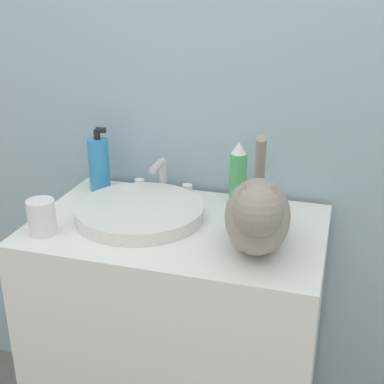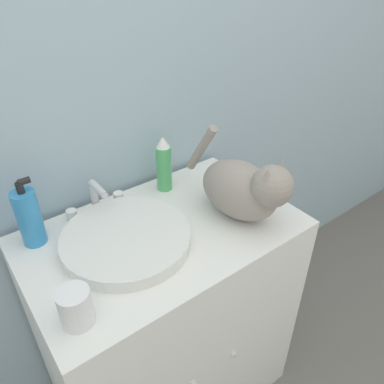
{
  "view_description": "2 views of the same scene",
  "coord_description": "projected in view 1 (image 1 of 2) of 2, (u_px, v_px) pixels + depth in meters",
  "views": [
    {
      "loc": [
        0.42,
        -1.01,
        1.49
      ],
      "look_at": [
        0.05,
        0.22,
        0.96
      ],
      "focal_mm": 50.0,
      "sensor_mm": 36.0,
      "label": 1
    },
    {
      "loc": [
        -0.44,
        -0.48,
        1.56
      ],
      "look_at": [
        0.09,
        0.24,
        0.95
      ],
      "focal_mm": 35.0,
      "sensor_mm": 36.0,
      "label": 2
    }
  ],
  "objects": [
    {
      "name": "spray_bottle",
      "position": [
        238.0,
        174.0,
        1.57
      ],
      "size": [
        0.05,
        0.05,
        0.19
      ],
      "color": "#4CB266",
      "rests_on": "vanity_cabinet"
    },
    {
      "name": "vanity_cabinet",
      "position": [
        179.0,
        348.0,
        1.64
      ],
      "size": [
        0.81,
        0.53,
        0.84
      ],
      "color": "white",
      "rests_on": "ground_plane"
    },
    {
      "name": "cup",
      "position": [
        42.0,
        217.0,
        1.41
      ],
      "size": [
        0.07,
        0.07,
        0.09
      ],
      "color": "white",
      "rests_on": "vanity_cabinet"
    },
    {
      "name": "faucet",
      "position": [
        162.0,
        179.0,
        1.66
      ],
      "size": [
        0.19,
        0.1,
        0.12
      ],
      "color": "silver",
      "rests_on": "vanity_cabinet"
    },
    {
      "name": "wall_back",
      "position": [
        207.0,
        59.0,
        1.59
      ],
      "size": [
        6.0,
        0.05,
        2.5
      ],
      "color": "#9EB7C6",
      "rests_on": "ground_plane"
    },
    {
      "name": "soap_bottle",
      "position": [
        99.0,
        164.0,
        1.68
      ],
      "size": [
        0.07,
        0.07,
        0.21
      ],
      "color": "#338CCC",
      "rests_on": "vanity_cabinet"
    },
    {
      "name": "sink_basin",
      "position": [
        140.0,
        212.0,
        1.51
      ],
      "size": [
        0.36,
        0.36,
        0.04
      ],
      "color": "white",
      "rests_on": "vanity_cabinet"
    },
    {
      "name": "cat",
      "position": [
        258.0,
        214.0,
        1.3
      ],
      "size": [
        0.2,
        0.39,
        0.26
      ],
      "rotation": [
        0.0,
        0.0,
        -1.42
      ],
      "color": "gray",
      "rests_on": "vanity_cabinet"
    }
  ]
}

